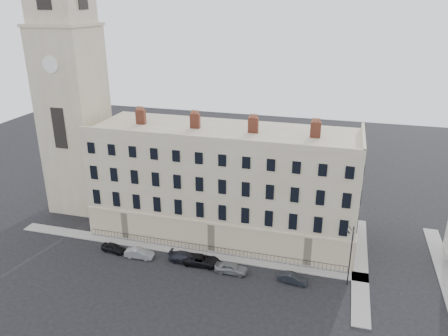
# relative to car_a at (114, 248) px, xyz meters

# --- Properties ---
(ground) EXTENTS (160.00, 160.00, 0.00)m
(ground) POSITION_rel_car_a_xyz_m (18.44, -2.32, -0.59)
(ground) COLOR black
(ground) RESTS_ON ground
(terrace) EXTENTS (36.22, 12.22, 17.00)m
(terrace) POSITION_rel_car_a_xyz_m (12.48, 9.65, 6.91)
(terrace) COLOR tan
(terrace) RESTS_ON ground
(church_tower) EXTENTS (8.00, 8.13, 44.00)m
(church_tower) POSITION_rel_car_a_xyz_m (-11.56, 11.68, 18.07)
(church_tower) COLOR tan
(church_tower) RESTS_ON ground
(pavement_terrace) EXTENTS (48.00, 2.00, 0.12)m
(pavement_terrace) POSITION_rel_car_a_xyz_m (8.44, 2.68, -0.53)
(pavement_terrace) COLOR gray
(pavement_terrace) RESTS_ON ground
(pavement_east_return) EXTENTS (2.00, 24.00, 0.12)m
(pavement_east_return) POSITION_rel_car_a_xyz_m (31.44, 5.68, -0.53)
(pavement_east_return) COLOR gray
(pavement_east_return) RESTS_ON ground
(pavement_adjacent) EXTENTS (2.00, 20.00, 0.12)m
(pavement_adjacent) POSITION_rel_car_a_xyz_m (41.44, 7.68, -0.53)
(pavement_adjacent) COLOR gray
(pavement_adjacent) RESTS_ON ground
(railings) EXTENTS (35.00, 0.04, 0.96)m
(railings) POSITION_rel_car_a_xyz_m (12.44, 3.08, -0.03)
(railings) COLOR black
(railings) RESTS_ON ground
(car_a) EXTENTS (3.60, 1.86, 1.17)m
(car_a) POSITION_rel_car_a_xyz_m (0.00, 0.00, 0.00)
(car_a) COLOR black
(car_a) RESTS_ON ground
(car_b) EXTENTS (3.84, 1.51, 1.24)m
(car_b) POSITION_rel_car_a_xyz_m (3.91, -0.38, 0.04)
(car_b) COLOR gray
(car_b) RESTS_ON ground
(car_c) EXTENTS (4.50, 1.89, 1.30)m
(car_c) POSITION_rel_car_a_xyz_m (10.10, 0.26, 0.06)
(car_c) COLOR black
(car_c) RESTS_ON ground
(car_d) EXTENTS (4.73, 2.29, 1.30)m
(car_d) POSITION_rel_car_a_xyz_m (12.20, 0.24, 0.06)
(car_d) COLOR black
(car_d) RESTS_ON ground
(car_e) EXTENTS (4.02, 1.62, 1.37)m
(car_e) POSITION_rel_car_a_xyz_m (16.22, -0.46, 0.10)
(car_e) COLOR slate
(car_e) RESTS_ON ground
(car_f) EXTENTS (3.59, 1.62, 1.14)m
(car_f) POSITION_rel_car_a_xyz_m (23.73, -0.43, -0.01)
(car_f) COLOR black
(car_f) RESTS_ON ground
(streetlamp) EXTENTS (0.80, 1.57, 7.70)m
(streetlamp) POSITION_rel_car_a_xyz_m (29.91, 0.81, 3.68)
(streetlamp) COLOR #28292D
(streetlamp) RESTS_ON ground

